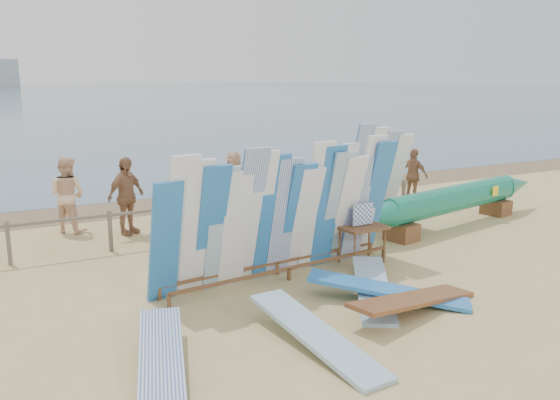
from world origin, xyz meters
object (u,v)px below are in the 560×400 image
outrigger_canoe (454,200)px  beachgoer_4 (126,196)px  main_surfboard_rack (283,217)px  flat_board_e (162,379)px  flat_board_b (373,296)px  flat_board_c (413,312)px  beachgoer_extra_0 (376,166)px  beachgoer_7 (265,178)px  beachgoer_10 (413,175)px  beach_chair_left (181,222)px  side_surfboard_rack (370,181)px  flat_board_d (388,301)px  stroller (279,205)px  beachgoer_5 (234,178)px  beachgoer_2 (67,195)px  flat_board_a (316,347)px  beach_chair_right (251,214)px  vendor_table (362,243)px

outrigger_canoe → beachgoer_4: size_ratio=3.95×
main_surfboard_rack → flat_board_e: size_ratio=1.91×
flat_board_b → flat_board_c: (0.15, -0.88, 0.00)m
main_surfboard_rack → beachgoer_extra_0: size_ratio=3.33×
beachgoer_7 → beachgoer_10: 4.43m
beach_chair_left → side_surfboard_rack: bearing=-7.3°
beachgoer_10 → flat_board_d: bearing=118.7°
stroller → beachgoer_5: 2.37m
outrigger_canoe → stroller: outrigger_canoe is taller
beachgoer_2 → beachgoer_10: bearing=-142.8°
flat_board_c → flat_board_a: bearing=86.6°
flat_board_c → beachgoer_extra_0: size_ratio=1.74×
beach_chair_right → flat_board_b: bearing=-90.4°
stroller → outrigger_canoe: bearing=-39.4°
beachgoer_7 → beachgoer_4: 4.55m
side_surfboard_rack → flat_board_a: side_surfboard_rack is taller
flat_board_c → stroller: (0.93, 6.40, 0.40)m
flat_board_c → stroller: stroller is taller
side_surfboard_rack → beachgoer_7: 3.80m
flat_board_d → main_surfboard_rack: bearing=68.0°
beachgoer_7 → beach_chair_right: bearing=117.9°
outrigger_canoe → flat_board_b: size_ratio=2.72×
flat_board_d → flat_board_c: flat_board_c is taller
outrigger_canoe → flat_board_e: size_ratio=2.72×
beach_chair_right → vendor_table: bearing=-78.4°
beachgoer_7 → main_surfboard_rack: bearing=130.5°
main_surfboard_rack → outrigger_canoe: 5.75m
flat_board_d → beach_chair_right: 5.86m
side_surfboard_rack → beachgoer_7: size_ratio=1.66×
main_surfboard_rack → beachgoer_10: (6.64, 4.14, -0.36)m
flat_board_d → beachgoer_2: (-4.00, 7.23, 0.92)m
beach_chair_left → beach_chair_right: (1.83, -0.05, 0.00)m
side_surfboard_rack → outrigger_canoe: bearing=-30.0°
flat_board_c → beachgoer_2: size_ratio=1.47×
flat_board_b → beachgoer_7: beachgoer_7 is taller
flat_board_a → flat_board_c: flat_board_c is taller
beachgoer_extra_0 → beachgoer_5: size_ratio=0.98×
stroller → beach_chair_left: bearing=175.3°
beachgoer_10 → outrigger_canoe: bearing=140.8°
flat_board_e → beachgoer_4: beachgoer_4 is taller
flat_board_d → flat_board_b: 0.33m
flat_board_b → beachgoer_4: 6.69m
flat_board_c → beach_chair_left: size_ratio=2.98×
main_surfboard_rack → flat_board_a: size_ratio=1.91×
vendor_table → beachgoer_5: (-0.09, 6.24, 0.38)m
vendor_table → stroller: (0.17, 3.92, -0.01)m
main_surfboard_rack → flat_board_a: bearing=-115.5°
flat_board_d → beachgoer_extra_0: 10.12m
vendor_table → flat_board_e: vendor_table is taller
vendor_table → flat_board_d: size_ratio=0.46×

